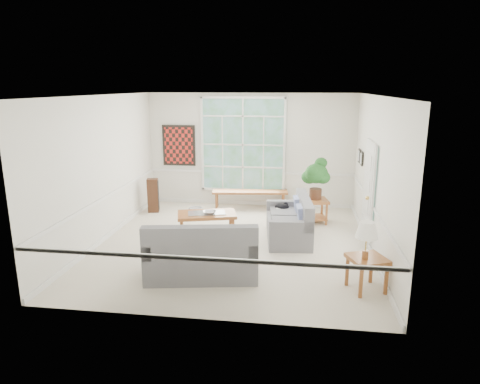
{
  "coord_description": "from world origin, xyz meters",
  "views": [
    {
      "loc": [
        1.25,
        -8.26,
        3.19
      ],
      "look_at": [
        0.1,
        0.2,
        1.05
      ],
      "focal_mm": 32.0,
      "sensor_mm": 36.0,
      "label": 1
    }
  ],
  "objects_px": {
    "loveseat_right": "(288,218)",
    "coffee_table": "(207,223)",
    "side_table": "(366,273)",
    "end_table": "(315,211)",
    "loveseat_front": "(202,247)"
  },
  "relations": [
    {
      "from": "loveseat_right",
      "to": "coffee_table",
      "type": "bearing_deg",
      "value": 171.81
    },
    {
      "from": "loveseat_right",
      "to": "side_table",
      "type": "height_order",
      "value": "loveseat_right"
    },
    {
      "from": "loveseat_right",
      "to": "side_table",
      "type": "xyz_separation_m",
      "value": [
        1.3,
        -2.21,
        -0.18
      ]
    },
    {
      "from": "loveseat_right",
      "to": "side_table",
      "type": "bearing_deg",
      "value": -65.5
    },
    {
      "from": "loveseat_front",
      "to": "side_table",
      "type": "height_order",
      "value": "loveseat_front"
    },
    {
      "from": "coffee_table",
      "to": "side_table",
      "type": "bearing_deg",
      "value": -51.82
    },
    {
      "from": "end_table",
      "to": "loveseat_front",
      "type": "bearing_deg",
      "value": -121.97
    },
    {
      "from": "loveseat_front",
      "to": "coffee_table",
      "type": "height_order",
      "value": "loveseat_front"
    },
    {
      "from": "loveseat_right",
      "to": "loveseat_front",
      "type": "relative_size",
      "value": 0.9
    },
    {
      "from": "coffee_table",
      "to": "end_table",
      "type": "bearing_deg",
      "value": 10.14
    },
    {
      "from": "loveseat_front",
      "to": "end_table",
      "type": "xyz_separation_m",
      "value": [
        2.02,
        3.23,
        -0.22
      ]
    },
    {
      "from": "loveseat_front",
      "to": "side_table",
      "type": "xyz_separation_m",
      "value": [
        2.72,
        -0.18,
        -0.23
      ]
    },
    {
      "from": "loveseat_right",
      "to": "end_table",
      "type": "bearing_deg",
      "value": 57.57
    },
    {
      "from": "loveseat_right",
      "to": "coffee_table",
      "type": "relative_size",
      "value": 1.33
    },
    {
      "from": "loveseat_right",
      "to": "end_table",
      "type": "height_order",
      "value": "loveseat_right"
    }
  ]
}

